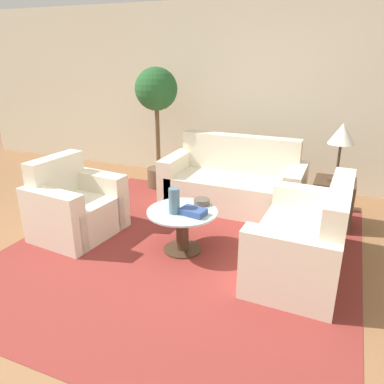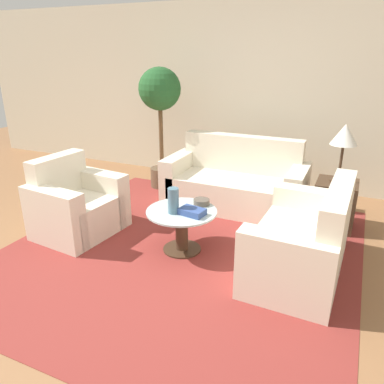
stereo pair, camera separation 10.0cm
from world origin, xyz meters
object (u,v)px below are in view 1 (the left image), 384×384
(potted_plant, at_px, (157,103))
(vase, at_px, (174,201))
(coffee_table, at_px, (182,225))
(table_lamp, at_px, (342,136))
(armchair, at_px, (74,209))
(book_stack, at_px, (193,212))
(bowl, at_px, (202,202))
(sofa_main, at_px, (234,184))
(loveseat, at_px, (307,243))

(potted_plant, height_order, vase, potted_plant)
(coffee_table, xyz_separation_m, vase, (-0.05, -0.08, 0.28))
(potted_plant, relative_size, vase, 6.76)
(table_lamp, bearing_deg, potted_plant, 170.93)
(armchair, bearing_deg, table_lamp, -57.71)
(table_lamp, relative_size, potted_plant, 0.38)
(book_stack, bearing_deg, bowl, 102.94)
(potted_plant, bearing_deg, sofa_main, -11.75)
(bowl, bearing_deg, book_stack, -86.13)
(vase, bearing_deg, potted_plant, 122.04)
(bowl, bearing_deg, table_lamp, 38.93)
(coffee_table, bearing_deg, vase, -120.85)
(loveseat, height_order, bowl, loveseat)
(book_stack, bearing_deg, potted_plant, 135.94)
(sofa_main, relative_size, armchair, 1.86)
(table_lamp, bearing_deg, loveseat, -97.30)
(sofa_main, xyz_separation_m, vase, (-0.17, -1.44, 0.28))
(armchair, relative_size, potted_plant, 0.55)
(armchair, relative_size, vase, 3.73)
(sofa_main, xyz_separation_m, loveseat, (1.08, -1.27, 0.00))
(sofa_main, height_order, armchair, sofa_main)
(sofa_main, xyz_separation_m, book_stack, (0.01, -1.40, 0.18))
(armchair, height_order, potted_plant, potted_plant)
(potted_plant, distance_m, book_stack, 2.21)
(coffee_table, bearing_deg, potted_plant, 124.46)
(sofa_main, height_order, table_lamp, table_lamp)
(table_lamp, xyz_separation_m, vase, (-1.40, -1.30, -0.49))
(loveseat, height_order, book_stack, loveseat)
(sofa_main, distance_m, potted_plant, 1.57)
(armchair, xyz_separation_m, vase, (1.21, 0.02, 0.28))
(bowl, bearing_deg, vase, -118.31)
(armchair, bearing_deg, coffee_table, -80.03)
(coffee_table, bearing_deg, sofa_main, 84.77)
(armchair, xyz_separation_m, potted_plant, (0.16, 1.71, 0.94))
(coffee_table, height_order, book_stack, book_stack)
(sofa_main, xyz_separation_m, bowl, (-0.01, -1.13, 0.18))
(potted_plant, distance_m, vase, 2.10)
(sofa_main, height_order, loveseat, sofa_main)
(armchair, relative_size, loveseat, 0.70)
(table_lamp, distance_m, vase, 1.97)
(sofa_main, distance_m, loveseat, 1.67)
(bowl, distance_m, book_stack, 0.27)
(table_lamp, bearing_deg, sofa_main, 173.68)
(vase, bearing_deg, loveseat, 7.46)
(sofa_main, distance_m, armchair, 2.01)
(table_lamp, bearing_deg, bowl, -141.07)
(book_stack, bearing_deg, loveseat, 15.93)
(armchair, distance_m, table_lamp, 3.02)
(vase, bearing_deg, sofa_main, 83.18)
(sofa_main, distance_m, book_stack, 1.41)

